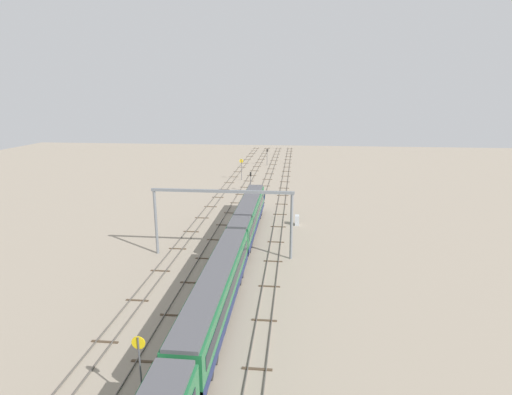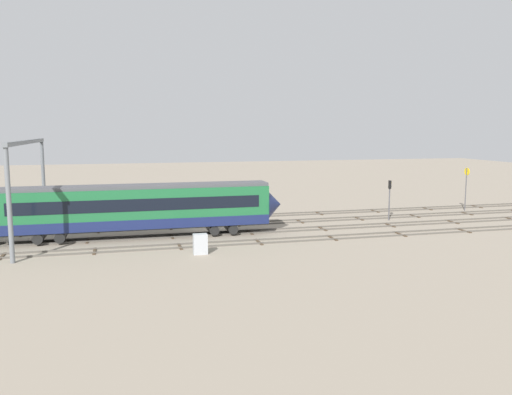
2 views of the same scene
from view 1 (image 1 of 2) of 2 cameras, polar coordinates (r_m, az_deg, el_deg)
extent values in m
plane|color=gray|center=(68.88, -2.28, -3.12)|extent=(211.39, 211.39, 0.00)
cube|color=#59544C|center=(68.25, 3.93, -3.24)|extent=(195.39, 0.07, 0.16)
cube|color=#59544C|center=(68.31, 2.72, -3.21)|extent=(195.39, 0.07, 0.16)
cube|color=#473828|center=(33.82, 0.15, -23.26)|extent=(0.24, 2.40, 0.08)
cube|color=#473828|center=(39.56, 1.19, -17.10)|extent=(0.24, 2.40, 0.08)
cube|color=#473828|center=(45.64, 1.92, -12.54)|extent=(0.24, 2.40, 0.08)
cube|color=#473828|center=(51.94, 2.45, -9.07)|extent=(0.24, 2.40, 0.08)
cube|color=#473828|center=(58.40, 2.86, -6.35)|extent=(0.24, 2.40, 0.08)
cube|color=#473828|center=(64.97, 3.18, -4.18)|extent=(0.24, 2.40, 0.08)
cube|color=#473828|center=(71.62, 3.45, -2.41)|extent=(0.24, 2.40, 0.08)
cube|color=#473828|center=(78.32, 3.67, -0.94)|extent=(0.24, 2.40, 0.08)
cube|color=#473828|center=(85.07, 3.85, 0.29)|extent=(0.24, 2.40, 0.08)
cube|color=#473828|center=(91.85, 4.01, 1.34)|extent=(0.24, 2.40, 0.08)
cube|color=#473828|center=(98.66, 4.14, 2.25)|extent=(0.24, 2.40, 0.08)
cube|color=#473828|center=(105.49, 4.26, 3.04)|extent=(0.24, 2.40, 0.08)
cube|color=#473828|center=(112.34, 4.36, 3.74)|extent=(0.24, 2.40, 0.08)
cube|color=#473828|center=(119.21, 4.45, 4.35)|extent=(0.24, 2.40, 0.08)
cube|color=#473828|center=(126.08, 4.54, 4.90)|extent=(0.24, 2.40, 0.08)
cube|color=#473828|center=(132.97, 4.61, 5.39)|extent=(0.24, 2.40, 0.08)
cube|color=#473828|center=(139.87, 4.68, 5.84)|extent=(0.24, 2.40, 0.08)
cube|color=#473828|center=(146.77, 4.74, 6.24)|extent=(0.24, 2.40, 0.08)
cube|color=#473828|center=(153.68, 4.79, 6.60)|extent=(0.24, 2.40, 0.08)
cube|color=#473828|center=(160.60, 4.84, 6.94)|extent=(0.24, 2.40, 0.08)
cube|color=#59544C|center=(68.52, 0.17, -3.13)|extent=(195.39, 0.07, 0.16)
cube|color=#59544C|center=(68.67, -1.02, -3.10)|extent=(195.39, 0.07, 0.16)
cube|color=#473828|center=(32.23, -9.26, -25.70)|extent=(0.24, 2.40, 0.08)
cube|color=#473828|center=(38.10, -6.23, -18.55)|extent=(0.24, 2.40, 0.08)
cube|color=#473828|center=(44.47, -4.19, -13.34)|extent=(0.24, 2.40, 0.08)
cube|color=#473828|center=(51.15, -2.73, -9.46)|extent=(0.24, 2.40, 0.08)
cube|color=#473828|center=(58.03, -1.63, -6.48)|extent=(0.24, 2.40, 0.08)
cube|color=#473828|center=(65.05, -0.78, -4.14)|extent=(0.24, 2.40, 0.08)
cube|color=#473828|center=(72.18, -0.10, -2.25)|extent=(0.24, 2.40, 0.08)
cube|color=#473828|center=(79.37, 0.45, -0.71)|extent=(0.24, 2.40, 0.08)
cube|color=#473828|center=(86.62, 0.92, 0.58)|extent=(0.24, 2.40, 0.08)
cube|color=#473828|center=(93.91, 1.31, 1.67)|extent=(0.24, 2.40, 0.08)
cube|color=#473828|center=(101.24, 1.65, 2.60)|extent=(0.24, 2.40, 0.08)
cube|color=#473828|center=(108.59, 1.94, 3.40)|extent=(0.24, 2.40, 0.08)
cube|color=#473828|center=(115.96, 2.19, 4.11)|extent=(0.24, 2.40, 0.08)
cube|color=#473828|center=(123.35, 2.41, 4.72)|extent=(0.24, 2.40, 0.08)
cube|color=#473828|center=(130.75, 2.61, 5.27)|extent=(0.24, 2.40, 0.08)
cube|color=#473828|center=(138.17, 2.79, 5.76)|extent=(0.24, 2.40, 0.08)
cube|color=#473828|center=(145.59, 2.95, 6.20)|extent=(0.24, 2.40, 0.08)
cube|color=#473828|center=(153.03, 3.10, 6.60)|extent=(0.24, 2.40, 0.08)
cube|color=#473828|center=(160.47, 3.23, 6.96)|extent=(0.24, 2.40, 0.08)
cube|color=#59544C|center=(69.08, -3.53, -3.01)|extent=(195.39, 0.07, 0.16)
cube|color=#59544C|center=(69.32, -4.71, -2.97)|extent=(195.39, 0.07, 0.16)
cube|color=#473828|center=(35.65, -15.46, -21.61)|extent=(0.24, 2.40, 0.08)
cube|color=#473828|center=(41.13, -11.88, -16.10)|extent=(0.24, 2.40, 0.08)
cube|color=#473828|center=(47.01, -9.29, -11.89)|extent=(0.24, 2.40, 0.08)
cube|color=#473828|center=(53.16, -7.35, -8.61)|extent=(0.24, 2.40, 0.08)
cube|color=#473828|center=(59.48, -5.84, -6.02)|extent=(0.24, 2.40, 0.08)
cube|color=#473828|center=(65.94, -4.64, -3.93)|extent=(0.24, 2.40, 0.08)
cube|color=#473828|center=(72.50, -3.65, -2.21)|extent=(0.24, 2.40, 0.08)
cube|color=#473828|center=(79.13, -2.83, -0.77)|extent=(0.24, 2.40, 0.08)
cube|color=#473828|center=(85.81, -2.14, 0.44)|extent=(0.24, 2.40, 0.08)
cube|color=#473828|center=(92.54, -1.55, 1.47)|extent=(0.24, 2.40, 0.08)
cube|color=#473828|center=(99.30, -1.04, 2.37)|extent=(0.24, 2.40, 0.08)
cube|color=#473828|center=(106.09, -0.59, 3.15)|extent=(0.24, 2.40, 0.08)
cube|color=#473828|center=(112.91, -0.20, 3.84)|extent=(0.24, 2.40, 0.08)
cube|color=#473828|center=(119.74, 0.15, 4.44)|extent=(0.24, 2.40, 0.08)
cube|color=#473828|center=(126.59, 0.46, 4.98)|extent=(0.24, 2.40, 0.08)
cube|color=#473828|center=(133.45, 0.74, 5.47)|extent=(0.24, 2.40, 0.08)
cube|color=#473828|center=(140.32, 0.99, 5.91)|extent=(0.24, 2.40, 0.08)
cube|color=#473828|center=(147.20, 1.22, 6.31)|extent=(0.24, 2.40, 0.08)
cube|color=#473828|center=(154.10, 1.43, 6.67)|extent=(0.24, 2.40, 0.08)
cube|color=#473828|center=(160.99, 1.63, 7.00)|extent=(0.24, 2.40, 0.08)
cube|color=#59544C|center=(69.93, -7.17, -2.89)|extent=(195.39, 0.07, 0.16)
cube|color=#59544C|center=(70.26, -8.31, -2.84)|extent=(195.39, 0.07, 0.16)
cube|color=#473828|center=(38.95, -20.75, -18.69)|extent=(0.24, 2.40, 0.08)
cube|color=#473828|center=(44.58, -16.57, -13.88)|extent=(0.24, 2.40, 0.08)
cube|color=#473828|center=(50.61, -13.48, -10.13)|extent=(0.24, 2.40, 0.08)
cube|color=#473828|center=(56.93, -11.11, -7.18)|extent=(0.24, 2.40, 0.08)
cube|color=#473828|center=(63.45, -9.24, -4.82)|extent=(0.24, 2.40, 0.08)
cube|color=#473828|center=(70.10, -7.74, -2.89)|extent=(0.24, 2.40, 0.08)
cube|color=#473828|center=(76.86, -6.50, -1.31)|extent=(0.24, 2.40, 0.08)
cube|color=#473828|center=(83.70, -5.46, 0.02)|extent=(0.24, 2.40, 0.08)
cube|color=#473828|center=(90.61, -4.58, 1.15)|extent=(0.24, 2.40, 0.08)
cube|color=#473828|center=(97.56, -3.83, 2.12)|extent=(0.24, 2.40, 0.08)
cube|color=#473828|center=(104.55, -3.17, 2.96)|extent=(0.24, 2.40, 0.08)
cube|color=#473828|center=(111.57, -2.60, 3.69)|extent=(0.24, 2.40, 0.08)
cube|color=#473828|center=(118.62, -2.09, 4.34)|extent=(0.24, 2.40, 0.08)
cube|color=#473828|center=(125.68, -1.64, 4.91)|extent=(0.24, 2.40, 0.08)
cube|color=#473828|center=(132.77, -1.24, 5.42)|extent=(0.24, 2.40, 0.08)
cube|color=#473828|center=(139.87, -0.88, 5.88)|extent=(0.24, 2.40, 0.08)
cube|color=#473828|center=(146.99, -0.55, 6.30)|extent=(0.24, 2.40, 0.08)
cube|color=#473828|center=(154.12, -0.25, 6.67)|extent=(0.24, 2.40, 0.08)
cube|color=#473828|center=(161.25, 0.02, 7.02)|extent=(0.24, 2.40, 0.08)
cube|color=#1E6638|center=(61.42, -1.10, -2.51)|extent=(24.00, 2.90, 3.60)
cube|color=navy|center=(61.82, -1.10, -3.71)|extent=(24.00, 2.94, 0.90)
cube|color=#4C4C51|center=(60.88, -1.11, -0.75)|extent=(24.00, 2.50, 0.30)
cube|color=black|center=(61.14, 0.25, -2.16)|extent=(22.00, 0.04, 1.10)
cube|color=black|center=(61.48, -2.46, -2.08)|extent=(22.00, 0.04, 1.10)
cylinder|color=black|center=(54.13, -2.19, -7.42)|extent=(0.90, 2.70, 0.90)
cylinder|color=black|center=(55.79, -1.93, -6.73)|extent=(0.90, 2.70, 0.90)
cylinder|color=black|center=(68.51, -0.42, -2.67)|extent=(0.90, 2.70, 0.90)
cylinder|color=black|center=(70.23, -0.26, -2.24)|extent=(0.90, 2.70, 0.90)
cube|color=#1E6638|center=(38.64, -5.62, -13.18)|extent=(24.00, 2.90, 3.60)
cube|color=navy|center=(39.28, -5.57, -14.93)|extent=(24.00, 2.94, 0.90)
cube|color=#4C4C51|center=(37.78, -5.69, -10.56)|extent=(24.00, 2.50, 0.30)
cube|color=black|center=(38.20, -3.43, -12.75)|extent=(22.00, 0.04, 1.10)
cube|color=black|center=(38.74, -7.80, -12.46)|extent=(22.00, 0.04, 1.10)
cylinder|color=black|center=(32.81, -8.70, -23.55)|extent=(0.90, 2.70, 0.90)
cylinder|color=black|center=(34.20, -7.90, -21.74)|extent=(0.90, 2.70, 0.90)
cylinder|color=black|center=(45.60, -3.85, -11.79)|extent=(0.90, 2.70, 0.90)
cylinder|color=black|center=(47.20, -3.49, -10.84)|extent=(0.90, 2.70, 0.90)
cone|color=navy|center=(73.73, 0.08, 0.23)|extent=(1.60, 3.24, 3.24)
cylinder|color=slate|center=(51.46, 5.07, -4.22)|extent=(0.36, 0.36, 8.67)
cylinder|color=slate|center=(54.60, -14.08, -3.51)|extent=(0.36, 0.36, 8.67)
cube|color=slate|center=(51.06, -4.90, 0.90)|extent=(0.40, 18.49, 0.35)
cylinder|color=#4C4C51|center=(100.28, -2.09, 3.99)|extent=(0.12, 0.12, 5.26)
cylinder|color=yellow|center=(99.94, -2.10, 5.24)|extent=(0.05, 0.94, 0.94)
cube|color=black|center=(99.97, -2.10, 5.24)|extent=(0.02, 0.42, 0.12)
cylinder|color=#4C4C51|center=(29.94, -16.12, -23.06)|extent=(0.12, 0.12, 5.53)
cylinder|color=yellow|center=(28.62, -16.43, -19.25)|extent=(0.05, 0.92, 0.92)
cube|color=black|center=(28.65, -16.41, -19.22)|extent=(0.02, 0.42, 0.12)
cylinder|color=#4C4C51|center=(121.81, 1.59, 5.57)|extent=(0.14, 0.14, 4.13)
cube|color=black|center=(121.45, 1.60, 6.75)|extent=(0.20, 0.32, 0.90)
sphere|color=green|center=(121.53, 1.60, 6.85)|extent=(0.20, 0.20, 0.20)
sphere|color=#262626|center=(121.58, 1.60, 6.66)|extent=(0.20, 0.20, 0.20)
cylinder|color=#4C4C51|center=(87.89, -0.76, 1.93)|extent=(0.14, 0.14, 3.52)
cube|color=black|center=(87.44, -0.77, 3.35)|extent=(0.20, 0.32, 0.90)
sphere|color=yellow|center=(87.51, -0.76, 3.49)|extent=(0.20, 0.20, 0.20)
sphere|color=#262626|center=(87.59, -0.76, 3.23)|extent=(0.20, 0.20, 0.20)
cube|color=#B2B7BC|center=(65.93, 5.87, -3.24)|extent=(1.13, 0.68, 1.65)
cube|color=#333333|center=(66.40, 5.88, -2.89)|extent=(0.02, 0.47, 0.24)
camera|label=2|loc=(70.94, 40.93, 2.17)|focal=36.35mm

